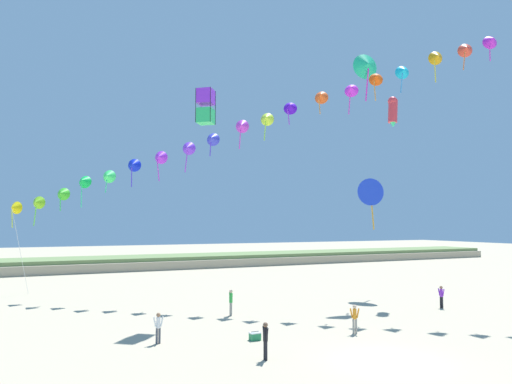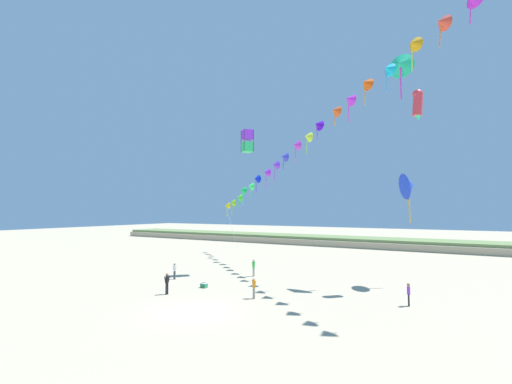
% 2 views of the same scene
% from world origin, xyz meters
% --- Properties ---
extents(ground_plane, '(240.00, 240.00, 0.00)m').
position_xyz_m(ground_plane, '(0.00, 0.00, 0.00)').
color(ground_plane, tan).
extents(dune_ridge, '(120.00, 9.52, 1.66)m').
position_xyz_m(dune_ridge, '(0.00, 49.10, 0.83)').
color(dune_ridge, tan).
rests_on(dune_ridge, ground).
extents(person_near_left, '(0.56, 0.22, 1.59)m').
position_xyz_m(person_near_left, '(-8.80, 7.51, 0.92)').
color(person_near_left, '#474C56').
rests_on(person_near_left, ground).
extents(person_near_right, '(0.54, 0.34, 1.62)m').
position_xyz_m(person_near_right, '(1.87, 5.04, 0.94)').
color(person_near_right, gray).
rests_on(person_near_right, ground).
extents(person_mid_center, '(0.23, 0.60, 1.71)m').
position_xyz_m(person_mid_center, '(-4.94, 2.59, 0.99)').
color(person_mid_center, black).
rests_on(person_mid_center, ground).
extents(person_far_left, '(0.22, 0.58, 1.64)m').
position_xyz_m(person_far_left, '(12.53, 8.84, 0.95)').
color(person_far_left, black).
rests_on(person_far_left, ground).
extents(person_far_right, '(0.24, 0.61, 1.75)m').
position_xyz_m(person_far_right, '(-2.71, 12.71, 1.01)').
color(person_far_right, gray).
rests_on(person_far_right, ground).
extents(kite_banner_string, '(35.21, 22.85, 21.13)m').
position_xyz_m(kite_banner_string, '(-0.10, 17.64, 14.09)').
color(kite_banner_string, yellow).
extents(large_kite_low_lead, '(2.46, 1.31, 4.44)m').
position_xyz_m(large_kite_low_lead, '(11.51, 15.73, 20.49)').
color(large_kite_low_lead, '#1FC986').
extents(large_kite_mid_trail, '(1.01, 0.90, 2.72)m').
position_xyz_m(large_kite_mid_trail, '(13.01, 14.17, 16.15)').
color(large_kite_mid_trail, '#E03742').
extents(large_kite_high_solo, '(2.19, 2.66, 4.63)m').
position_xyz_m(large_kite_high_solo, '(11.95, 15.87, 9.09)').
color(large_kite_high_solo, blue).
extents(large_kite_outer_drift, '(1.57, 1.57, 2.46)m').
position_xyz_m(large_kite_outer_drift, '(-4.23, 13.88, 14.56)').
color(large_kite_outer_drift, '#2CC86A').
extents(beach_cooler, '(0.58, 0.41, 0.46)m').
position_xyz_m(beach_cooler, '(-3.90, 6.07, 0.21)').
color(beach_cooler, '#23844C').
rests_on(beach_cooler, ground).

